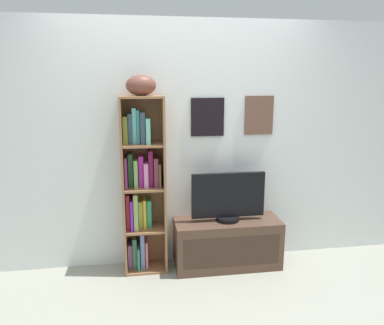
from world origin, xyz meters
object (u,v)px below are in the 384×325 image
object	(u,v)px
tv_stand	(227,243)
television	(228,198)
bookshelf	(141,186)
football	(141,85)

from	to	relation	value
tv_stand	television	bearing A→B (deg)	90.00
tv_stand	television	world-z (taller)	television
bookshelf	tv_stand	size ratio (longest dim) A/B	1.63
bookshelf	football	world-z (taller)	football
tv_stand	television	distance (m)	0.46
tv_stand	television	size ratio (longest dim) A/B	1.45
bookshelf	tv_stand	xyz separation A→B (m)	(0.80, -0.09, -0.58)
bookshelf	football	xyz separation A→B (m)	(0.02, -0.03, 0.91)
football	tv_stand	bearing A→B (deg)	-4.23
football	tv_stand	world-z (taller)	football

